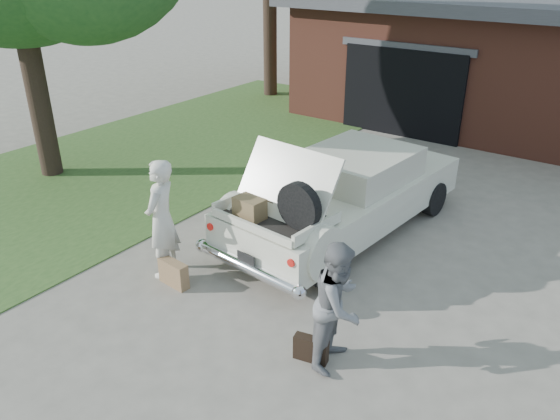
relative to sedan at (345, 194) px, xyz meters
The scene contains 8 objects.
ground 2.50m from the sedan, 91.10° to the right, with size 90.00×90.00×0.00m, color gray.
grass_strip 5.62m from the sedan, behind, with size 6.00×16.00×0.02m, color #2D4C1E.
house 9.17m from the sedan, 84.11° to the left, with size 12.80×7.80×3.30m.
sedan is the anchor object (origin of this frame).
woman_left 3.10m from the sedan, 118.98° to the right, with size 0.66×0.43×1.80m, color beige.
woman_right 3.28m from the sedan, 61.65° to the right, with size 0.76×0.59×1.57m, color slate.
suitcase_left 3.14m from the sedan, 112.06° to the right, with size 0.50×0.16×0.39m, color #95724B.
suitcase_right 3.38m from the sedan, 66.79° to the right, with size 0.41×0.13×0.32m, color black.
Camera 1 is at (4.03, -5.00, 4.41)m, focal length 35.00 mm.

